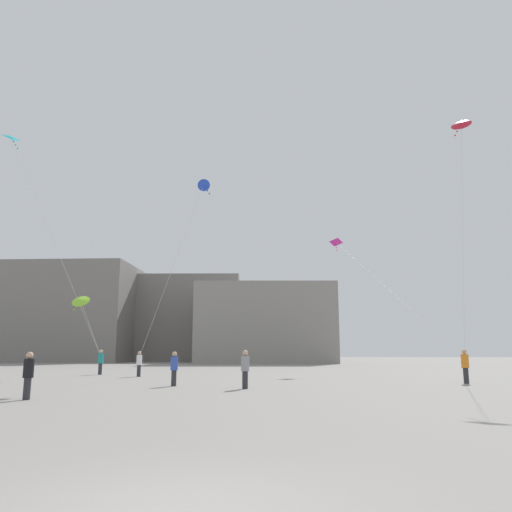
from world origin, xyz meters
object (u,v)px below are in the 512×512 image
person_in_white (139,363)px  person_in_blue (174,367)px  building_left_hall (48,313)px  kite_cobalt_diamond (202,189)px  kite_crimson_diamond (461,125)px  person_in_black (28,373)px  kite_cyan_delta (17,150)px  person_in_orange (465,365)px  building_right_hall (265,325)px  person_in_grey (245,368)px  kite_lime_diamond (81,301)px  building_centre_hall (165,319)px  kite_magenta_delta (340,246)px  person_in_teal (101,361)px

person_in_white → person_in_blue: person_in_white is taller
building_left_hall → kite_cobalt_diamond: bearing=-56.7°
person_in_white → kite_crimson_diamond: 25.50m
person_in_black → person_in_white: size_ratio=0.98×
kite_cyan_delta → building_left_hall: building_left_hall is taller
person_in_orange → building_right_hall: size_ratio=0.08×
person_in_black → person_in_orange: (18.57, 9.76, 0.07)m
person_in_grey → building_left_hall: building_left_hall is taller
kite_cobalt_diamond → kite_crimson_diamond: 16.51m
kite_cobalt_diamond → kite_lime_diamond: 11.17m
kite_cyan_delta → building_centre_hall: (-3.28, 59.09, -7.07)m
building_left_hall → person_in_grey: bearing=-57.9°
kite_magenta_delta → building_right_hall: building_right_hall is taller
kite_lime_diamond → building_centre_hall: 56.17m
kite_cyan_delta → building_left_hall: 56.30m
person_in_teal → kite_lime_diamond: bearing=-177.7°
person_in_black → kite_lime_diamond: 16.65m
person_in_white → kite_cyan_delta: (-7.46, -4.12, 13.54)m
person_in_black → person_in_blue: (3.67, 7.20, 0.00)m
person_in_grey → kite_magenta_delta: bearing=-127.7°
person_in_teal → person_in_blue: bearing=-139.1°
person_in_grey → person_in_teal: 17.75m
person_in_black → kite_crimson_diamond: 27.08m
building_left_hall → person_in_black: bearing=-65.3°
person_in_teal → building_centre_hall: 52.98m
kite_cyan_delta → building_centre_hall: bearing=93.2°
person_in_blue → kite_crimson_diamond: size_ratio=0.11×
kite_lime_diamond → person_in_white: bearing=10.7°
kite_crimson_diamond → kite_lime_diamond: size_ratio=3.46×
kite_crimson_diamond → building_centre_hall: size_ratio=0.54×
person_in_orange → kite_lime_diamond: bearing=-31.7°
kite_lime_diamond → building_left_hall: building_left_hall is taller
person_in_grey → kite_cobalt_diamond: 13.93m
person_in_white → person_in_orange: person_in_orange is taller
kite_magenta_delta → building_centre_hall: (-25.43, 46.44, -3.15)m
person_in_grey → building_centre_hall: 68.55m
person_in_orange → kite_lime_diamond: (-23.09, 5.73, 4.05)m
person_in_white → building_right_hall: bearing=-60.4°
kite_magenta_delta → kite_lime_diamond: (-18.65, -9.27, -5.53)m
person_in_blue → kite_cobalt_diamond: bearing=145.1°
person_in_white → person_in_blue: bearing=154.1°
person_in_white → building_right_hall: size_ratio=0.08×
person_in_black → building_centre_hall: building_centre_hall is taller
person_in_teal → building_right_hall: 42.87m
kite_cobalt_diamond → building_left_hall: (-33.22, 50.54, -4.14)m
person_in_blue → person_in_grey: bearing=32.4°
kite_cyan_delta → kite_lime_diamond: bearing=43.9°
person_in_white → building_left_hall: building_left_hall is taller
person_in_blue → building_left_hall: building_left_hall is taller
kite_cobalt_diamond → kite_lime_diamond: size_ratio=2.70×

